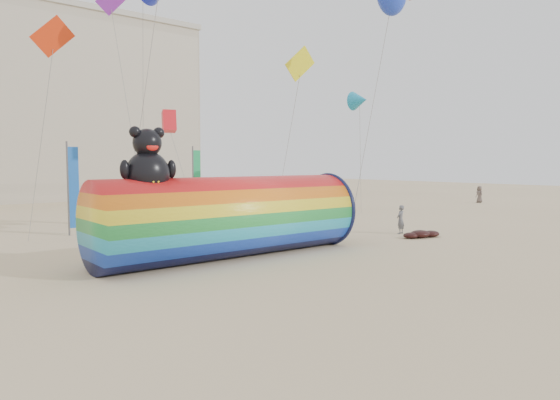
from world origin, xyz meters
TOP-DOWN VIEW (x-y plane):
  - ground at (0.00, 0.00)m, footprint 160.00×160.00m
  - windsock_assembly at (-1.46, 2.41)m, footprint 11.82×3.60m
  - kite_handler at (9.86, 2.17)m, footprint 0.67×0.52m
  - fabric_bundle at (9.66, 0.61)m, footprint 2.62×1.35m
  - festival_banners at (-0.12, 14.50)m, footprint 9.80×2.58m

SIDE VIEW (x-z plane):
  - ground at x=0.00m, z-range 0.00..0.00m
  - fabric_bundle at x=9.66m, z-range -0.03..0.37m
  - kite_handler at x=9.86m, z-range 0.00..1.62m
  - windsock_assembly at x=-1.46m, z-range -0.92..4.53m
  - festival_banners at x=-0.12m, z-range 0.04..5.24m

